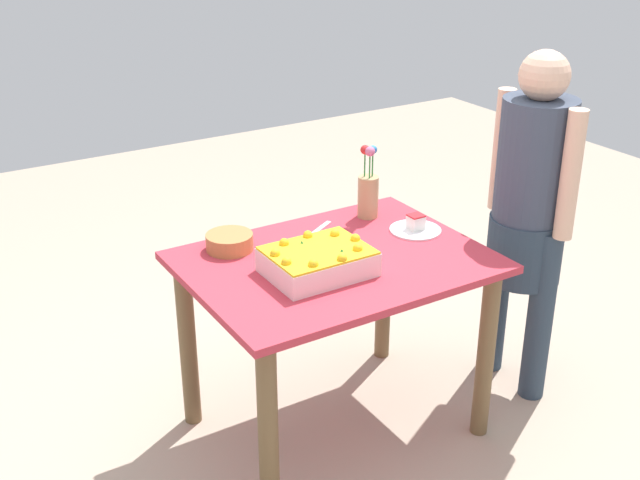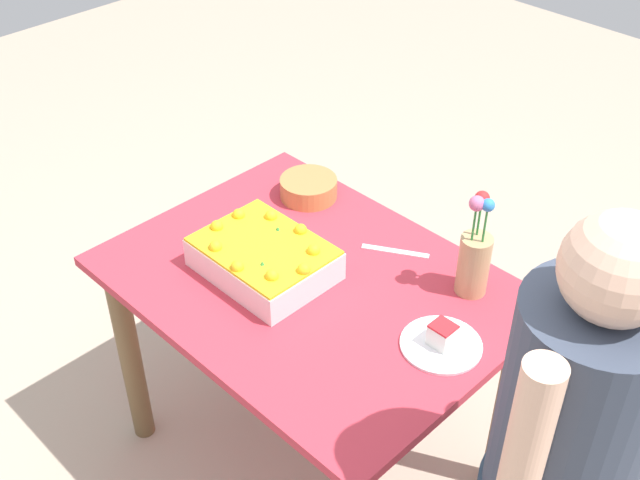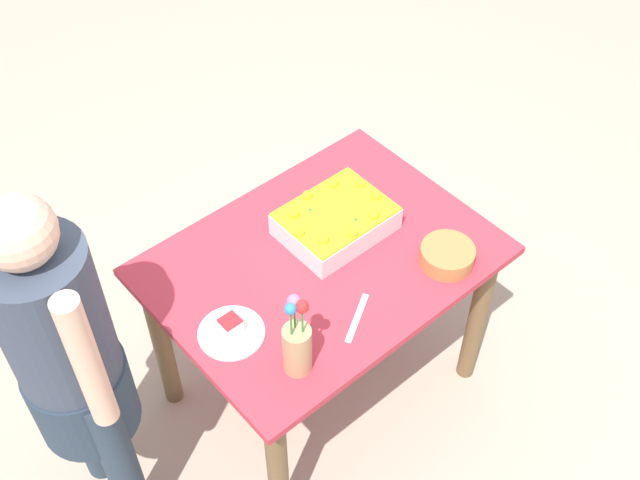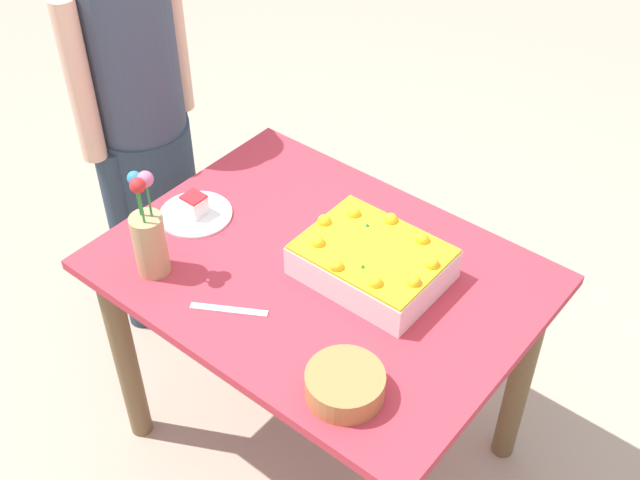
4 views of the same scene
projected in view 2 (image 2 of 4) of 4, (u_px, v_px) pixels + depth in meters
ground_plane at (313, 454)px, 2.71m from camera, size 8.00×8.00×0.00m
dining_table at (312, 318)px, 2.33m from camera, size 1.12×0.84×0.77m
sheet_cake at (264, 258)px, 2.24m from camera, size 0.37×0.28×0.12m
serving_plate_with_slice at (441, 341)px, 2.03m from camera, size 0.21×0.21×0.07m
cake_knife at (395, 251)px, 2.34m from camera, size 0.18×0.12×0.00m
flower_vase at (474, 258)px, 2.14m from camera, size 0.09×0.09×0.32m
fruit_bowl at (309, 188)px, 2.56m from camera, size 0.18×0.18×0.06m
person_standing at (559, 472)px, 1.63m from camera, size 0.31×0.45×1.49m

